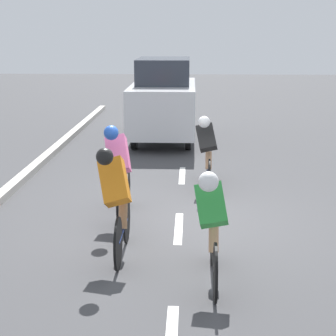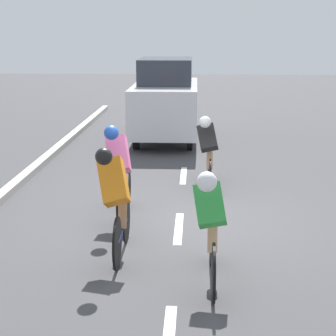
# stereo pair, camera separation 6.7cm
# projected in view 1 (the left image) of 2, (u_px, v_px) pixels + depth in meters

# --- Properties ---
(ground_plane) EXTENTS (60.00, 60.00, 0.00)m
(ground_plane) POSITION_uv_depth(u_px,v_px,m) (179.00, 221.00, 8.93)
(ground_plane) COLOR #424244
(lane_stripe_mid) EXTENTS (0.12, 1.40, 0.01)m
(lane_stripe_mid) POSITION_uv_depth(u_px,v_px,m) (179.00, 228.00, 8.60)
(lane_stripe_mid) COLOR white
(lane_stripe_mid) RESTS_ON ground
(lane_stripe_far) EXTENTS (0.12, 1.40, 0.01)m
(lane_stripe_far) POSITION_uv_depth(u_px,v_px,m) (182.00, 175.00, 11.70)
(lane_stripe_far) COLOR white
(lane_stripe_far) RESTS_ON ground
(cyclist_orange) EXTENTS (0.47, 1.63, 1.54)m
(cyclist_orange) POSITION_uv_depth(u_px,v_px,m) (117.00, 199.00, 7.33)
(cyclist_orange) COLOR black
(cyclist_orange) RESTS_ON ground
(cyclist_green) EXTENTS (0.41, 1.71, 1.45)m
(cyclist_green) POSITION_uv_depth(u_px,v_px,m) (212.00, 223.00, 6.54)
(cyclist_green) COLOR black
(cyclist_green) RESTS_ON ground
(cyclist_black) EXTENTS (0.42, 1.63, 1.43)m
(cyclist_black) POSITION_uv_depth(u_px,v_px,m) (207.00, 150.00, 10.59)
(cyclist_black) COLOR black
(cyclist_black) RESTS_ON ground
(cyclist_pink) EXTENTS (0.45, 1.69, 1.55)m
(cyclist_pink) POSITION_uv_depth(u_px,v_px,m) (120.00, 168.00, 8.89)
(cyclist_pink) COLOR black
(cyclist_pink) RESTS_ON ground
(support_car) EXTENTS (1.70, 4.03, 2.21)m
(support_car) POSITION_uv_depth(u_px,v_px,m) (164.00, 100.00, 15.24)
(support_car) COLOR black
(support_car) RESTS_ON ground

